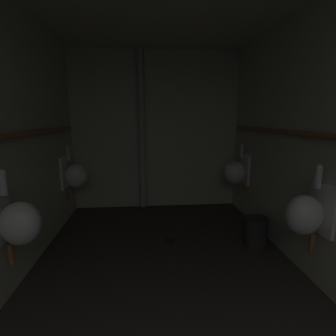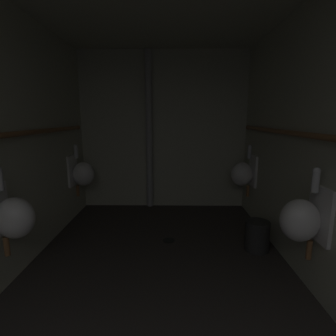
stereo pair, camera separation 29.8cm
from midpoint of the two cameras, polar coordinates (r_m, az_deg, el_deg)
The scene contains 11 objects.
floor at distance 2.42m, azimuth 1.35°, elevation -26.90°, with size 2.73×4.55×0.08m, color #383330.
wall_right at distance 2.35m, azimuth 36.17°, elevation 3.64°, with size 0.06×4.55×2.46m, color beige.
wall_back at distance 4.16m, azimuth 1.08°, elevation 8.07°, with size 2.73×0.06×2.46m, color beige.
urinal_left_mid at distance 2.38m, azimuth -28.05°, elevation -9.45°, with size 0.32×0.30×0.76m.
urinal_left_far at distance 3.85m, azimuth -16.37°, elevation -1.10°, with size 0.32×0.30×0.76m.
urinal_right_mid at distance 2.39m, azimuth 30.82°, elevation -9.66°, with size 0.32×0.30×0.76m.
urinal_right_far at distance 3.88m, azimuth 18.44°, elevation -1.13°, with size 0.32×0.30×0.76m.
supply_pipe_right at distance 2.30m, azimuth 34.50°, elevation 5.60°, with size 0.06×3.88×0.06m.
standpipe_back_wall at distance 4.05m, azimuth -2.08°, elevation 7.99°, with size 0.10×0.10×2.41m, color #B2B2B2.
floor_drain at distance 3.21m, azimuth 2.95°, elevation -15.64°, with size 0.14×0.14×0.01m, color black.
waste_bin at distance 3.15m, azimuth 21.74°, elevation -13.74°, with size 0.26×0.26×0.33m, color #2D2D2D.
Camera 2 is at (0.12, 0.31, 1.45)m, focal length 27.60 mm.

